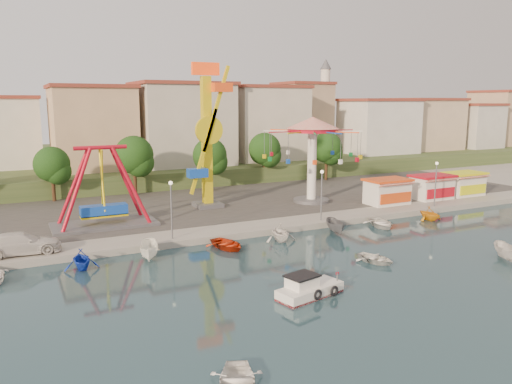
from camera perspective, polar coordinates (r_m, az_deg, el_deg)
ground at (r=38.01m, az=8.28°, el=-9.46°), size 200.00×200.00×0.00m
quay_deck at (r=94.41m, az=-13.62°, el=2.40°), size 200.00×100.00×0.60m
asphalt_pad at (r=63.93m, az=-7.15°, el=-0.77°), size 90.00×28.00×0.01m
hill_terrace at (r=99.11m, az=-14.30°, el=3.43°), size 200.00×60.00×3.00m
pirate_ship_ride at (r=51.28m, az=-17.12°, el=0.42°), size 10.00×5.00×8.00m
kamikaze_tower at (r=57.58m, az=-5.42°, el=6.07°), size 4.26×3.10×16.50m
wave_swinger at (r=60.81m, az=6.46°, el=5.90°), size 11.60×11.60×10.40m
booth_left at (r=61.97m, az=14.77°, el=0.08°), size 5.40×3.78×3.08m
booth_mid at (r=66.93m, az=19.46°, el=0.57°), size 5.40×3.78×3.08m
booth_right at (r=71.08m, az=22.65°, el=0.90°), size 5.40×3.78×3.08m
lamp_post_1 at (r=45.17m, az=-9.63°, el=-2.23°), size 0.14×0.14×5.00m
lamp_post_2 at (r=51.96m, az=7.49°, el=-0.53°), size 0.14×0.14×5.00m
lamp_post_3 at (r=62.21m, az=19.82°, el=0.73°), size 0.14×0.14×5.00m
tree_1 at (r=66.13m, az=-22.31°, el=2.94°), size 4.35×4.35×6.80m
tree_2 at (r=67.06m, az=-13.77°, el=4.12°), size 5.02×5.02×7.85m
tree_3 at (r=68.62m, az=-5.30°, el=4.20°), size 4.68×4.68×7.32m
tree_4 at (r=75.41m, az=0.99°, el=4.94°), size 4.86×4.86×7.60m
tree_5 at (r=79.00m, az=8.08°, el=5.05°), size 4.83×4.83×7.54m
building_1 at (r=80.86m, az=-27.02°, el=5.30°), size 12.33×9.01×8.63m
building_2 at (r=82.30m, az=-17.87°, el=6.90°), size 11.95×9.28×11.23m
building_3 at (r=82.53m, az=-7.93°, el=6.59°), size 12.59×10.50×9.20m
building_4 at (r=90.78m, az=-0.49°, el=7.03°), size 10.75×9.23×9.24m
building_5 at (r=95.72m, az=7.25°, el=7.71°), size 12.77×10.96×11.21m
building_6 at (r=101.48m, az=13.35°, el=7.98°), size 8.23×8.98×12.36m
building_7 at (r=113.09m, az=16.38°, el=7.14°), size 11.59×10.93×8.76m
building_8 at (r=118.56m, az=23.58°, el=7.75°), size 12.84×9.28×12.58m
building_9 at (r=130.89m, az=26.46°, el=6.96°), size 12.95×9.17×9.21m
minaret at (r=100.70m, az=7.88°, el=10.06°), size 2.80×2.80×18.00m
cabin_motorboat at (r=33.95m, az=6.00°, el=-11.06°), size 5.04×2.85×1.67m
rowboat_a at (r=41.61m, az=13.50°, el=-7.40°), size 3.09×3.73×0.67m
rowboat_b at (r=23.98m, az=-2.22°, el=-20.89°), size 3.67×4.18×0.72m
skiff at (r=45.65m, az=26.85°, el=-6.19°), size 2.83×3.84×1.40m
van at (r=44.74m, az=-25.30°, el=-5.33°), size 6.19×2.63×1.78m
moored_boat_1 at (r=41.11m, az=-19.35°, el=-7.24°), size 2.66×3.07×1.61m
moored_boat_2 at (r=42.03m, az=-12.07°, el=-6.57°), size 2.50×4.14×1.50m
moored_boat_3 at (r=44.23m, az=-3.32°, el=-5.97°), size 3.60×4.46×0.82m
moored_boat_4 at (r=46.39m, az=2.80°, el=-4.60°), size 3.17×3.56×1.73m
moored_boat_5 at (r=49.70m, az=9.13°, el=-3.90°), size 2.30×3.89×1.41m
moored_boat_6 at (r=53.20m, az=14.12°, el=-3.45°), size 3.97×4.75×0.85m
moored_boat_7 at (r=57.64m, az=19.24°, el=-2.31°), size 2.59×2.99×1.56m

